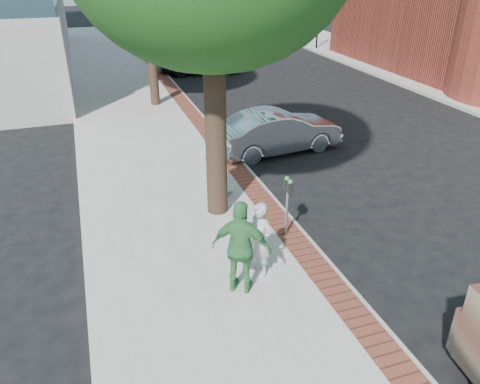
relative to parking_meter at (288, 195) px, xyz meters
name	(u,v)px	position (x,y,z in m)	size (l,w,h in m)	color
ground	(266,250)	(-0.61, -0.27, -1.21)	(120.00, 120.00, 0.00)	black
sidewalk	(147,138)	(-2.11, 7.73, -1.13)	(5.00, 60.00, 0.15)	#9E9991
brick_strip	(205,130)	(0.09, 7.73, -1.05)	(0.60, 60.00, 0.01)	brown
curb	(214,131)	(0.44, 7.73, -1.13)	(0.10, 60.00, 0.15)	gray
signal_near	(148,24)	(0.29, 21.73, 1.05)	(0.70, 0.15, 3.80)	black
signal_far	(318,16)	(11.89, 21.73, 1.05)	(0.70, 0.15, 3.80)	black
parking_meter	(288,195)	(0.00, 0.00, 0.00)	(0.12, 0.32, 1.47)	gray
person_gray	(259,240)	(-1.15, -1.20, -0.24)	(0.59, 0.39, 1.62)	#A6A6AA
person_officer	(216,158)	(-0.93, 2.69, -0.06)	(0.97, 0.75, 1.99)	#97B4EA
person_green	(241,248)	(-1.67, -1.60, -0.07)	(1.15, 0.48, 1.96)	#3B8243
sedan_silver	(278,132)	(1.97, 5.21, -0.48)	(1.53, 4.38, 1.44)	silver
bg_car	(201,58)	(2.51, 17.56, -0.40)	(1.91, 4.75, 1.62)	black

